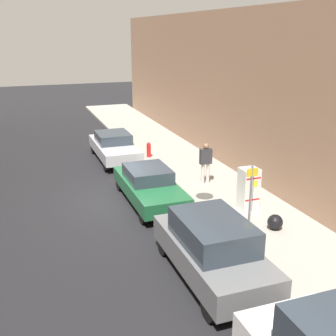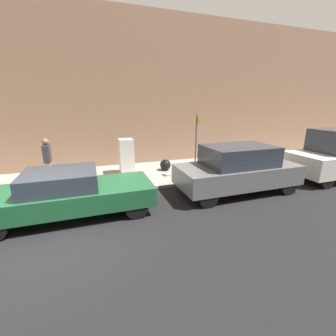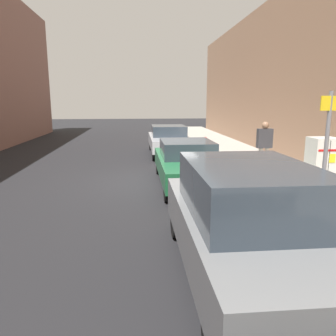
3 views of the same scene
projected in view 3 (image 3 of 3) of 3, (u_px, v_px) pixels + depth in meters
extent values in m
plane|color=black|center=(154.00, 182.00, 10.77)|extent=(80.00, 80.00, 0.00)
cube|color=#9E998E|center=(273.00, 177.00, 11.13)|extent=(3.69, 44.00, 0.12)
cube|color=silver|center=(321.00, 168.00, 8.43)|extent=(0.65, 0.60, 1.57)
cube|color=black|center=(328.00, 170.00, 8.13)|extent=(0.01, 0.01, 1.50)
cube|color=yellow|center=(332.00, 158.00, 8.08)|extent=(0.16, 0.01, 0.22)
cube|color=red|center=(330.00, 150.00, 8.03)|extent=(0.59, 0.01, 0.05)
cube|color=red|center=(327.00, 183.00, 8.19)|extent=(0.59, 0.01, 0.05)
cylinder|color=#47443F|center=(259.00, 182.00, 10.12)|extent=(0.70, 0.70, 0.02)
cylinder|color=slate|center=(324.00, 170.00, 5.62)|extent=(0.07, 0.07, 2.64)
cube|color=yellow|center=(331.00, 103.00, 5.38)|extent=(0.36, 0.02, 0.24)
cylinder|color=red|center=(205.00, 146.00, 15.93)|extent=(0.22, 0.22, 0.66)
sphere|color=red|center=(205.00, 139.00, 15.86)|extent=(0.20, 0.20, 0.20)
cylinder|color=beige|center=(267.00, 160.00, 11.45)|extent=(0.14, 0.14, 0.89)
cylinder|color=beige|center=(260.00, 160.00, 11.43)|extent=(0.14, 0.14, 0.89)
cube|color=#333338|center=(265.00, 138.00, 11.29)|extent=(0.52, 0.22, 0.66)
sphere|color=#8C664C|center=(265.00, 125.00, 11.20)|extent=(0.24, 0.24, 0.24)
cube|color=silver|center=(169.00, 142.00, 16.15)|extent=(1.85, 4.60, 0.55)
cube|color=#2D3842|center=(168.00, 131.00, 16.27)|extent=(1.63, 1.93, 0.50)
cylinder|color=black|center=(190.00, 152.00, 14.63)|extent=(0.22, 0.73, 0.73)
cylinder|color=black|center=(155.00, 153.00, 14.48)|extent=(0.22, 0.73, 0.73)
cylinder|color=black|center=(180.00, 143.00, 17.92)|extent=(0.22, 0.73, 0.73)
cylinder|color=black|center=(151.00, 143.00, 17.77)|extent=(0.22, 0.73, 0.73)
cube|color=#1E6038|center=(188.00, 166.00, 10.23)|extent=(1.80, 4.60, 0.55)
cube|color=#2D3842|center=(187.00, 149.00, 10.35)|extent=(1.59, 1.93, 0.50)
cylinder|color=black|center=(226.00, 188.00, 8.67)|extent=(0.22, 0.65, 0.65)
cylinder|color=black|center=(168.00, 190.00, 8.53)|extent=(0.22, 0.65, 0.65)
cylinder|color=black|center=(201.00, 164.00, 12.04)|extent=(0.22, 0.65, 0.65)
cylinder|color=black|center=(159.00, 165.00, 11.90)|extent=(0.22, 0.65, 0.65)
cube|color=slate|center=(247.00, 235.00, 4.74)|extent=(1.88, 4.41, 0.70)
cube|color=#2D3842|center=(249.00, 189.00, 4.60)|extent=(1.66, 2.42, 0.70)
cylinder|color=black|center=(259.00, 218.00, 6.46)|extent=(0.22, 0.68, 0.68)
cylinder|color=black|center=(178.00, 220.00, 6.31)|extent=(0.22, 0.68, 0.68)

